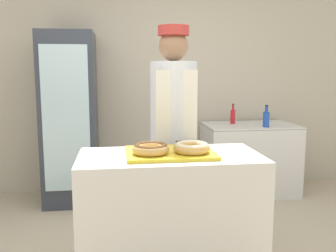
{
  "coord_description": "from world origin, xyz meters",
  "views": [
    {
      "loc": [
        -0.35,
        -2.43,
        1.46
      ],
      "look_at": [
        0.0,
        0.1,
        1.08
      ],
      "focal_mm": 40.0,
      "sensor_mm": 36.0,
      "label": 1
    }
  ],
  "objects_px": {
    "brownie_back_right": "(181,144)",
    "bottle_blue": "(266,119)",
    "serving_tray": "(170,153)",
    "brownie_back_left": "(152,144)",
    "beverage_fridge": "(70,119)",
    "bottle_red": "(233,116)",
    "baker_person": "(173,131)",
    "chest_freezer": "(249,158)",
    "donut_light_glaze": "(192,147)",
    "donut_chocolate_glaze": "(151,148)"
  },
  "relations": [
    {
      "from": "donut_chocolate_glaze",
      "to": "brownie_back_left",
      "type": "xyz_separation_m",
      "value": [
        0.03,
        0.23,
        -0.02
      ]
    },
    {
      "from": "brownie_back_left",
      "to": "brownie_back_right",
      "type": "relative_size",
      "value": 1.0
    },
    {
      "from": "bottle_blue",
      "to": "brownie_back_right",
      "type": "bearing_deg",
      "value": -131.56
    },
    {
      "from": "brownie_back_right",
      "to": "bottle_red",
      "type": "distance_m",
      "value": 1.88
    },
    {
      "from": "serving_tray",
      "to": "bottle_red",
      "type": "relative_size",
      "value": 2.49
    },
    {
      "from": "donut_light_glaze",
      "to": "baker_person",
      "type": "height_order",
      "value": "baker_person"
    },
    {
      "from": "bottle_red",
      "to": "chest_freezer",
      "type": "bearing_deg",
      "value": -21.75
    },
    {
      "from": "donut_light_glaze",
      "to": "beverage_fridge",
      "type": "height_order",
      "value": "beverage_fridge"
    },
    {
      "from": "donut_light_glaze",
      "to": "beverage_fridge",
      "type": "bearing_deg",
      "value": 119.08
    },
    {
      "from": "brownie_back_left",
      "to": "bottle_red",
      "type": "bearing_deg",
      "value": 55.87
    },
    {
      "from": "brownie_back_right",
      "to": "brownie_back_left",
      "type": "bearing_deg",
      "value": 180.0
    },
    {
      "from": "serving_tray",
      "to": "donut_chocolate_glaze",
      "type": "bearing_deg",
      "value": -156.4
    },
    {
      "from": "serving_tray",
      "to": "donut_chocolate_glaze",
      "type": "xyz_separation_m",
      "value": [
        -0.14,
        -0.06,
        0.05
      ]
    },
    {
      "from": "brownie_back_right",
      "to": "chest_freezer",
      "type": "distance_m",
      "value": 1.98
    },
    {
      "from": "bottle_red",
      "to": "bottle_blue",
      "type": "bearing_deg",
      "value": -46.46
    },
    {
      "from": "bottle_blue",
      "to": "chest_freezer",
      "type": "bearing_deg",
      "value": 113.24
    },
    {
      "from": "brownie_back_right",
      "to": "bottle_blue",
      "type": "distance_m",
      "value": 1.8
    },
    {
      "from": "beverage_fridge",
      "to": "bottle_red",
      "type": "relative_size",
      "value": 7.85
    },
    {
      "from": "donut_chocolate_glaze",
      "to": "brownie_back_left",
      "type": "height_order",
      "value": "donut_chocolate_glaze"
    },
    {
      "from": "brownie_back_right",
      "to": "chest_freezer",
      "type": "xyz_separation_m",
      "value": [
        1.09,
        1.57,
        -0.52
      ]
    },
    {
      "from": "serving_tray",
      "to": "chest_freezer",
      "type": "distance_m",
      "value": 2.17
    },
    {
      "from": "donut_chocolate_glaze",
      "to": "bottle_blue",
      "type": "bearing_deg",
      "value": 47.57
    },
    {
      "from": "donut_chocolate_glaze",
      "to": "brownie_back_right",
      "type": "xyz_separation_m",
      "value": [
        0.24,
        0.23,
        -0.02
      ]
    },
    {
      "from": "donut_chocolate_glaze",
      "to": "donut_light_glaze",
      "type": "xyz_separation_m",
      "value": [
        0.27,
        0.0,
        0.0
      ]
    },
    {
      "from": "brownie_back_right",
      "to": "bottle_blue",
      "type": "xyz_separation_m",
      "value": [
        1.19,
        1.34,
        -0.01
      ]
    },
    {
      "from": "serving_tray",
      "to": "donut_light_glaze",
      "type": "height_order",
      "value": "donut_light_glaze"
    },
    {
      "from": "baker_person",
      "to": "chest_freezer",
      "type": "distance_m",
      "value": 1.7
    },
    {
      "from": "brownie_back_right",
      "to": "bottle_blue",
      "type": "relative_size",
      "value": 0.29
    },
    {
      "from": "donut_chocolate_glaze",
      "to": "bottle_blue",
      "type": "relative_size",
      "value": 0.99
    },
    {
      "from": "brownie_back_right",
      "to": "donut_chocolate_glaze",
      "type": "bearing_deg",
      "value": -137.11
    },
    {
      "from": "donut_chocolate_glaze",
      "to": "bottle_blue",
      "type": "xyz_separation_m",
      "value": [
        1.43,
        1.57,
        -0.03
      ]
    },
    {
      "from": "baker_person",
      "to": "bottle_blue",
      "type": "xyz_separation_m",
      "value": [
        1.19,
        0.95,
        -0.04
      ]
    },
    {
      "from": "chest_freezer",
      "to": "bottle_red",
      "type": "relative_size",
      "value": 4.47
    },
    {
      "from": "donut_light_glaze",
      "to": "baker_person",
      "type": "xyz_separation_m",
      "value": [
        -0.03,
        0.62,
        0.0
      ]
    },
    {
      "from": "brownie_back_left",
      "to": "chest_freezer",
      "type": "relative_size",
      "value": 0.07
    },
    {
      "from": "donut_light_glaze",
      "to": "brownie_back_right",
      "type": "distance_m",
      "value": 0.23
    },
    {
      "from": "donut_chocolate_glaze",
      "to": "bottle_red",
      "type": "distance_m",
      "value": 2.2
    },
    {
      "from": "bottle_red",
      "to": "donut_light_glaze",
      "type": "bearing_deg",
      "value": -115.01
    },
    {
      "from": "brownie_back_left",
      "to": "beverage_fridge",
      "type": "relative_size",
      "value": 0.04
    },
    {
      "from": "donut_chocolate_glaze",
      "to": "donut_light_glaze",
      "type": "height_order",
      "value": "same"
    },
    {
      "from": "serving_tray",
      "to": "brownie_back_left",
      "type": "height_order",
      "value": "brownie_back_left"
    },
    {
      "from": "bottle_red",
      "to": "bottle_blue",
      "type": "relative_size",
      "value": 0.96
    },
    {
      "from": "donut_light_glaze",
      "to": "bottle_blue",
      "type": "bearing_deg",
      "value": 53.47
    },
    {
      "from": "brownie_back_left",
      "to": "chest_freezer",
      "type": "xyz_separation_m",
      "value": [
        1.31,
        1.57,
        -0.52
      ]
    },
    {
      "from": "brownie_back_left",
      "to": "brownie_back_right",
      "type": "xyz_separation_m",
      "value": [
        0.21,
        0.0,
        0.0
      ]
    },
    {
      "from": "serving_tray",
      "to": "brownie_back_left",
      "type": "relative_size",
      "value": 8.16
    },
    {
      "from": "donut_chocolate_glaze",
      "to": "beverage_fridge",
      "type": "height_order",
      "value": "beverage_fridge"
    },
    {
      "from": "baker_person",
      "to": "donut_chocolate_glaze",
      "type": "bearing_deg",
      "value": -111.45
    },
    {
      "from": "serving_tray",
      "to": "donut_light_glaze",
      "type": "distance_m",
      "value": 0.16
    },
    {
      "from": "bottle_blue",
      "to": "donut_light_glaze",
      "type": "bearing_deg",
      "value": -126.53
    }
  ]
}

